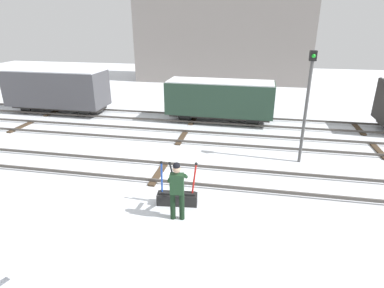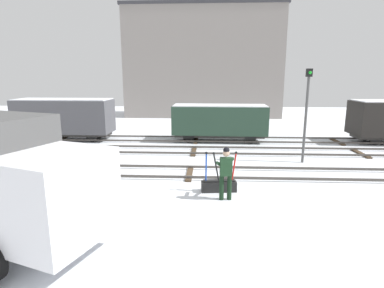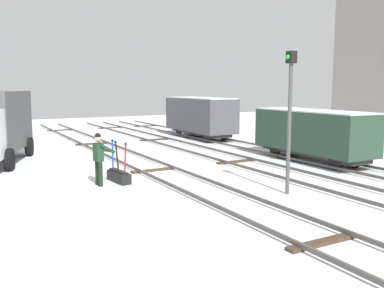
{
  "view_description": "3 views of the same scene",
  "coord_description": "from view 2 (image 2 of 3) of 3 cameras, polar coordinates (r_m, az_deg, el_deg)",
  "views": [
    {
      "loc": [
        3.22,
        -10.15,
        5.36
      ],
      "look_at": [
        0.97,
        1.49,
        0.71
      ],
      "focal_mm": 29.66,
      "sensor_mm": 36.0,
      "label": 1
    },
    {
      "loc": [
        0.73,
        -12.34,
        3.99
      ],
      "look_at": [
        0.09,
        0.32,
        1.24
      ],
      "focal_mm": 29.03,
      "sensor_mm": 36.0,
      "label": 2
    },
    {
      "loc": [
        14.82,
        -6.53,
        3.29
      ],
      "look_at": [
        0.54,
        1.39,
        1.05
      ],
      "focal_mm": 38.96,
      "sensor_mm": 36.0,
      "label": 3
    }
  ],
  "objects": [
    {
      "name": "track_siding_far",
      "position": [
        19.68,
        0.72,
        0.88
      ],
      "size": [
        44.0,
        1.94,
        0.18
      ],
      "color": "#4C4742",
      "rests_on": "ground_plane"
    },
    {
      "name": "apartment_building",
      "position": [
        32.77,
        2.05,
        14.73
      ],
      "size": [
        15.72,
        5.27,
        10.81
      ],
      "color": "gray",
      "rests_on": "ground_plane"
    },
    {
      "name": "switch_lever_frame",
      "position": [
        11.13,
        4.95,
        -7.44
      ],
      "size": [
        1.27,
        0.5,
        1.45
      ],
      "rotation": [
        0.0,
        0.0,
        0.11
      ],
      "color": "black",
      "rests_on": "ground_plane"
    },
    {
      "name": "ground_plane",
      "position": [
        12.98,
        -0.45,
        -5.63
      ],
      "size": [
        60.0,
        60.0,
        0.0
      ],
      "primitive_type": "plane",
      "color": "silver"
    },
    {
      "name": "freight_car_near_switch",
      "position": [
        19.48,
        5.06,
        4.35
      ],
      "size": [
        5.85,
        2.05,
        2.29
      ],
      "rotation": [
        0.0,
        0.0,
        -0.02
      ],
      "color": "#2D2B28",
      "rests_on": "ground_plane"
    },
    {
      "name": "track_siding_near",
      "position": [
        16.73,
        0.33,
        -1.15
      ],
      "size": [
        44.0,
        1.94,
        0.18
      ],
      "color": "#4C4742",
      "rests_on": "ground_plane"
    },
    {
      "name": "freight_car_back_track",
      "position": [
        21.49,
        -22.4,
        4.66
      ],
      "size": [
        6.03,
        2.13,
        2.63
      ],
      "rotation": [
        0.0,
        0.0,
        -0.01
      ],
      "color": "#2D2B28",
      "rests_on": "ground_plane"
    },
    {
      "name": "rail_worker",
      "position": [
        10.21,
        6.22,
        -4.79
      ],
      "size": [
        0.59,
        0.68,
        1.78
      ],
      "rotation": [
        0.0,
        0.0,
        0.11
      ],
      "color": "black",
      "rests_on": "ground_plane"
    },
    {
      "name": "signal_post",
      "position": [
        15.24,
        20.3,
        6.36
      ],
      "size": [
        0.24,
        0.32,
        4.35
      ],
      "color": "#4C4C4C",
      "rests_on": "ground_plane"
    },
    {
      "name": "track_main_line",
      "position": [
        12.95,
        -0.45,
        -5.17
      ],
      "size": [
        44.0,
        1.94,
        0.18
      ],
      "color": "#4C4742",
      "rests_on": "ground_plane"
    },
    {
      "name": "perched_bird_roof_left",
      "position": [
        32.38,
        12.89,
        24.24
      ],
      "size": [
        0.28,
        0.2,
        0.13
      ],
      "rotation": [
        0.0,
        0.0,
        2.74
      ],
      "color": "#514C47",
      "rests_on": "apartment_building"
    }
  ]
}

